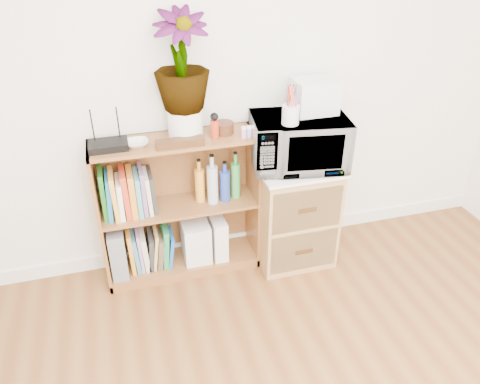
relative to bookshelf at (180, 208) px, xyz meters
name	(u,v)px	position (x,y,z in m)	size (l,w,h in m)	color
skirting_board	(228,240)	(0.35, 0.14, -0.42)	(4.00, 0.02, 0.10)	white
bookshelf	(180,208)	(0.00, 0.00, 0.00)	(1.00, 0.30, 0.95)	brown
wicker_unit	(293,213)	(0.75, -0.08, -0.12)	(0.50, 0.45, 0.70)	#9E7542
microwave	(298,142)	(0.75, -0.08, 0.40)	(0.58, 0.39, 0.32)	silver
pen_cup	(291,115)	(0.66, -0.16, 0.62)	(0.10, 0.10, 0.11)	silver
small_appliance	(314,96)	(0.86, -0.02, 0.66)	(0.26, 0.21, 0.20)	silver
router	(108,145)	(-0.37, -0.02, 0.49)	(0.22, 0.15, 0.04)	black
white_bowl	(137,143)	(-0.22, -0.03, 0.49)	(0.13, 0.13, 0.03)	silver
plant_pot	(185,123)	(0.07, 0.02, 0.56)	(0.20, 0.20, 0.17)	white
potted_plant	(181,61)	(0.07, 0.02, 0.92)	(0.31, 0.31, 0.55)	#2D712D
trinket_box	(180,143)	(0.02, -0.10, 0.50)	(0.28, 0.07, 0.04)	#351F0E
kokeshi_doll	(215,129)	(0.23, -0.04, 0.53)	(0.05, 0.05, 0.11)	#AF2D15
wooden_bowl	(224,128)	(0.30, 0.01, 0.51)	(0.12, 0.12, 0.07)	#391E0F
paint_jars	(249,133)	(0.43, -0.09, 0.50)	(0.10, 0.04, 0.05)	#CD728A
file_box	(117,249)	(-0.42, 0.00, -0.24)	(0.10, 0.27, 0.34)	slate
magazine_holder_left	(189,241)	(0.05, -0.01, -0.27)	(0.09, 0.22, 0.28)	silver
magazine_holder_mid	(202,239)	(0.13, -0.01, -0.26)	(0.09, 0.22, 0.28)	silver
magazine_holder_right	(218,236)	(0.24, -0.01, -0.26)	(0.09, 0.23, 0.29)	silver
cookbooks	(127,193)	(-0.31, 0.00, 0.16)	(0.32, 0.20, 0.31)	#22751F
liquor_bottles	(217,179)	(0.25, 0.00, 0.17)	(0.29, 0.07, 0.32)	orange
lower_books	(150,248)	(-0.22, 0.00, -0.28)	(0.29, 0.19, 0.30)	orange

